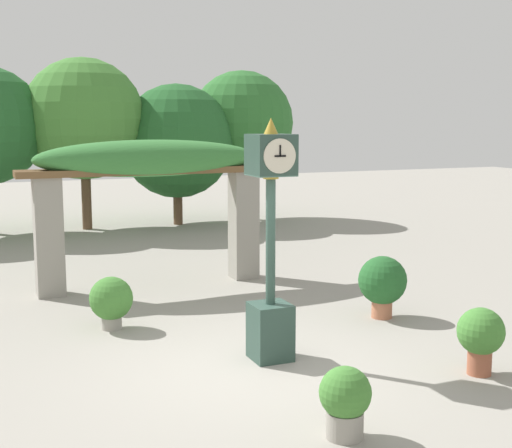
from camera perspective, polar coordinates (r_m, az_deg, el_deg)
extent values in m
plane|color=gray|center=(9.43, -0.41, -11.55)|extent=(60.00, 60.00, 0.00)
cube|color=#2D473D|center=(9.70, 1.15, -8.59)|extent=(0.51, 0.51, 0.77)
cylinder|color=#2D473D|center=(9.41, 1.17, -1.45)|extent=(0.13, 0.13, 1.68)
cylinder|color=gold|center=(9.30, 1.19, 3.77)|extent=(0.21, 0.21, 0.04)
cube|color=#2D473D|center=(9.28, 1.20, 5.54)|extent=(0.54, 0.54, 0.54)
cylinder|color=beige|center=(9.03, 1.92, 5.46)|extent=(0.44, 0.02, 0.44)
cylinder|color=beige|center=(9.54, 0.51, 5.62)|extent=(0.44, 0.02, 0.44)
cube|color=black|center=(9.02, 1.95, 5.46)|extent=(0.15, 0.01, 0.02)
cube|color=black|center=(9.01, 1.96, 5.88)|extent=(0.02, 0.01, 0.14)
cone|color=gold|center=(9.27, 1.20, 7.86)|extent=(0.19, 0.19, 0.21)
cube|color=gray|center=(13.50, -16.25, -0.99)|extent=(0.50, 0.50, 2.18)
cube|color=gray|center=(14.42, -1.00, -0.07)|extent=(0.50, 0.50, 2.18)
cube|color=brown|center=(13.46, -8.21, 4.17)|extent=(4.92, 0.12, 0.12)
cube|color=brown|center=(13.62, -8.39, 4.22)|extent=(4.92, 0.12, 0.12)
cube|color=brown|center=(13.78, -8.56, 4.26)|extent=(4.92, 0.12, 0.12)
cube|color=brown|center=(13.94, -8.73, 4.30)|extent=(4.92, 0.12, 0.12)
ellipsoid|color=#387A38|center=(13.69, -8.50, 5.23)|extent=(4.32, 1.10, 0.70)
cylinder|color=#B26B4C|center=(11.88, 10.03, -6.62)|extent=(0.33, 0.33, 0.33)
sphere|color=#235B28|center=(11.77, 10.09, -4.45)|extent=(0.79, 0.79, 0.79)
cylinder|color=#9E563D|center=(9.64, 17.44, -10.43)|extent=(0.30, 0.30, 0.34)
sphere|color=#427F33|center=(9.52, 17.55, -8.18)|extent=(0.60, 0.60, 0.60)
cylinder|color=gray|center=(7.58, 7.10, -15.63)|extent=(0.39, 0.39, 0.28)
sphere|color=#427F33|center=(7.45, 7.15, -13.24)|extent=(0.54, 0.54, 0.54)
cylinder|color=gray|center=(11.32, -11.46, -7.66)|extent=(0.31, 0.31, 0.23)
sphere|color=#427F33|center=(11.23, -11.52, -5.85)|extent=(0.67, 0.67, 0.67)
cylinder|color=brown|center=(21.42, -13.41, 2.24)|extent=(0.28, 0.28, 1.99)
sphere|color=#427F33|center=(21.31, -13.62, 8.18)|extent=(3.50, 3.50, 3.50)
cylinder|color=brown|center=(21.95, -6.27, 1.71)|extent=(0.28, 0.28, 1.34)
sphere|color=#235B28|center=(21.81, -6.35, 6.61)|extent=(3.44, 3.44, 3.44)
cylinder|color=brown|center=(22.99, -1.13, 2.83)|extent=(0.28, 0.28, 1.95)
sphere|color=#2D6B2D|center=(22.88, -1.15, 8.12)|extent=(3.28, 3.28, 3.28)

